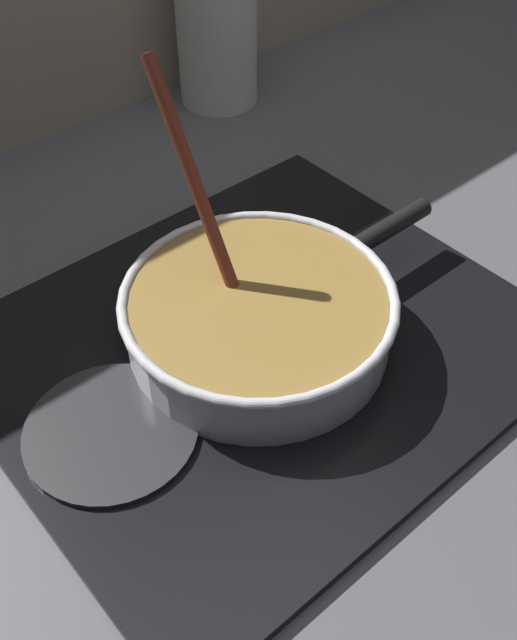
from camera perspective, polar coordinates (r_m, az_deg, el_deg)
name	(u,v)px	position (r m, az deg, el deg)	size (l,w,h in m)	color
ground	(456,492)	(0.73, 15.03, -12.69)	(2.40, 1.60, 0.04)	#4C4C51
hob_plate	(258,345)	(0.79, 0.00, -1.94)	(0.56, 0.48, 0.01)	black
burner_ring	(258,338)	(0.78, 0.00, -1.43)	(0.17, 0.17, 0.01)	#592D0C
spare_burner	(111,431)	(0.72, -11.32, -8.39)	(0.17, 0.17, 0.01)	#262628
cooking_pan	(259,316)	(0.76, 0.05, 0.34)	(0.40, 0.29, 0.27)	silver
paper_towel_roll	(216,23)	(1.18, -3.27, 21.95)	(0.12, 0.12, 0.25)	white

